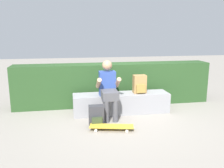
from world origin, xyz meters
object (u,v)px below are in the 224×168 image
object	(u,v)px
person_skater	(108,87)
backpack_on_ground	(96,116)
backpack_on_bench	(140,84)
bench_main	(121,103)
skateboard_near_person	(112,126)

from	to	relation	value
person_skater	backpack_on_ground	size ratio (longest dim) A/B	2.96
backpack_on_bench	backpack_on_ground	distance (m)	1.31
bench_main	skateboard_near_person	bearing A→B (deg)	-112.08
backpack_on_ground	backpack_on_bench	bearing A→B (deg)	32.84
person_skater	backpack_on_bench	size ratio (longest dim) A/B	2.96
bench_main	backpack_on_ground	bearing A→B (deg)	-132.73
person_skater	backpack_on_ground	bearing A→B (deg)	-123.40
backpack_on_ground	person_skater	bearing A→B (deg)	56.60
backpack_on_bench	bench_main	bearing A→B (deg)	178.69
person_skater	backpack_on_ground	distance (m)	0.71
backpack_on_ground	skateboard_near_person	bearing A→B (deg)	-47.57
person_skater	skateboard_near_person	size ratio (longest dim) A/B	1.44
bench_main	skateboard_near_person	world-z (taller)	bench_main
bench_main	backpack_on_bench	bearing A→B (deg)	-1.31
backpack_on_bench	backpack_on_ground	size ratio (longest dim) A/B	1.00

